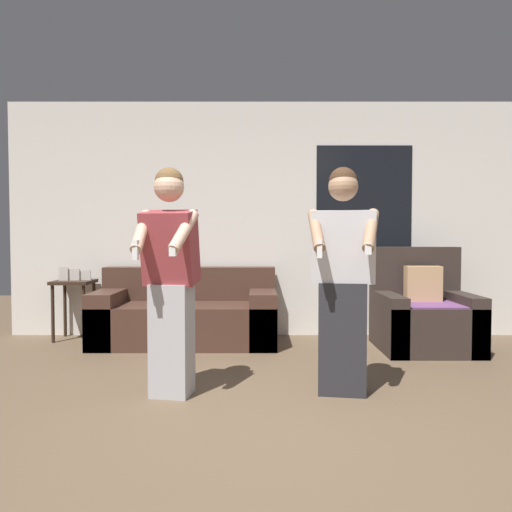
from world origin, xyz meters
name	(u,v)px	position (x,y,z in m)	size (l,w,h in m)	color
ground_plane	(278,448)	(0.00, 0.00, 0.00)	(14.00, 14.00, 0.00)	brown
wall_back	(267,219)	(0.02, 3.14, 1.35)	(5.97, 0.07, 2.70)	silver
couch	(185,316)	(-0.88, 2.68, 0.29)	(1.93, 0.86, 0.81)	#472D23
armchair	(421,316)	(1.58, 2.41, 0.34)	(0.93, 0.90, 1.04)	#332823
side_table	(72,291)	(-2.16, 2.87, 0.55)	(0.42, 0.43, 0.82)	#332319
person_left	(169,279)	(-0.74, 0.89, 0.85)	(0.44, 0.54, 1.64)	#B2B2B7
person_right	(341,281)	(0.50, 0.95, 0.83)	(0.52, 0.52, 1.66)	#28282D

